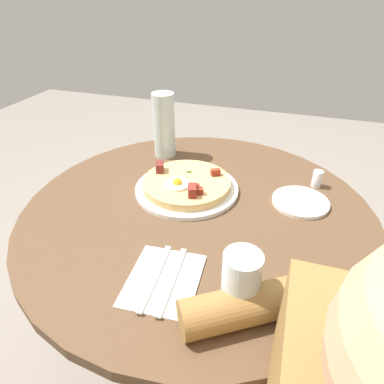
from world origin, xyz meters
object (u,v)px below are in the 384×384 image
at_px(bread_plate, 300,202).
at_px(salt_shaker, 317,179).
at_px(fork, 172,280).
at_px(water_bottle, 164,125).
at_px(knife, 155,277).
at_px(dining_table, 197,255).
at_px(breakfast_pizza, 186,183).
at_px(pizza_plate, 187,188).
at_px(water_glass, 240,283).

height_order(bread_plate, salt_shaker, salt_shaker).
height_order(fork, water_bottle, water_bottle).
height_order(bread_plate, fork, bread_plate).
distance_m(knife, salt_shaker, 0.56).
xyz_separation_m(bread_plate, knife, (-0.37, 0.27, 0.00)).
relative_size(fork, water_bottle, 0.85).
distance_m(dining_table, bread_plate, 0.33).
xyz_separation_m(fork, salt_shaker, (0.47, -0.27, 0.02)).
distance_m(breakfast_pizza, bread_plate, 0.31).
relative_size(pizza_plate, bread_plate, 1.95).
height_order(breakfast_pizza, water_bottle, water_bottle).
height_order(fork, knife, same).
xyz_separation_m(breakfast_pizza, bread_plate, (0.03, -0.31, -0.02)).
bearing_deg(breakfast_pizza, dining_table, -140.97).
relative_size(knife, salt_shaker, 3.58).
relative_size(dining_table, water_bottle, 4.36).
bearing_deg(breakfast_pizza, water_bottle, 36.02).
bearing_deg(dining_table, fork, -174.02).
bearing_deg(fork, salt_shaker, -33.87).
bearing_deg(breakfast_pizza, water_glass, -148.13).
height_order(dining_table, bread_plate, bread_plate).
bearing_deg(dining_table, breakfast_pizza, 39.03).
xyz_separation_m(pizza_plate, water_bottle, (0.19, 0.14, 0.10)).
relative_size(dining_table, pizza_plate, 3.15).
bearing_deg(pizza_plate, dining_table, -141.95).
bearing_deg(salt_shaker, pizza_plate, 111.07).
height_order(dining_table, water_glass, water_glass).
bearing_deg(salt_shaker, fork, 149.95).
height_order(pizza_plate, knife, pizza_plate).
bearing_deg(water_bottle, dining_table, -143.20).
relative_size(breakfast_pizza, bread_plate, 1.65).
height_order(knife, water_glass, water_glass).
bearing_deg(dining_table, pizza_plate, 38.05).
height_order(dining_table, breakfast_pizza, breakfast_pizza).
height_order(water_bottle, salt_shaker, water_bottle).
bearing_deg(bread_plate, dining_table, 110.83).
relative_size(breakfast_pizza, water_glass, 1.94).
bearing_deg(dining_table, water_glass, -149.99).
bearing_deg(bread_plate, breakfast_pizza, 95.93).
height_order(breakfast_pizza, salt_shaker, breakfast_pizza).
relative_size(breakfast_pizza, salt_shaker, 4.93).
height_order(water_glass, water_bottle, water_bottle).
xyz_separation_m(bread_plate, water_glass, (-0.38, 0.10, 0.06)).
relative_size(breakfast_pizza, water_bottle, 1.17).
distance_m(pizza_plate, breakfast_pizza, 0.02).
distance_m(bread_plate, fork, 0.43).
relative_size(breakfast_pizza, fork, 1.38).
bearing_deg(bread_plate, knife, 143.80).
relative_size(fork, salt_shaker, 3.58).
relative_size(knife, water_bottle, 0.85).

